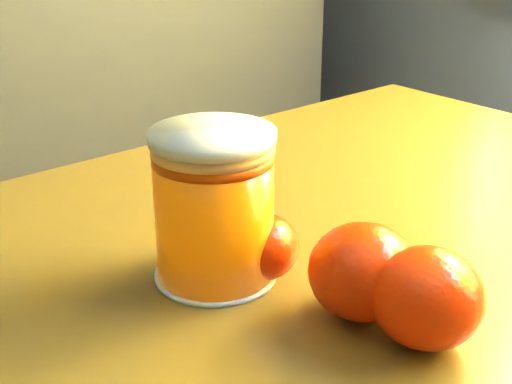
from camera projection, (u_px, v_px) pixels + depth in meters
table at (324, 364)px, 0.59m from camera, size 1.06×0.83×0.72m
juice_glass at (214, 207)px, 0.52m from camera, size 0.09×0.09×0.11m
orange_front at (363, 271)px, 0.48m from camera, size 0.10×0.10×0.07m
orange_back at (262, 247)px, 0.53m from camera, size 0.07×0.07×0.05m
orange_extra at (427, 297)px, 0.45m from camera, size 0.08×0.08×0.06m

